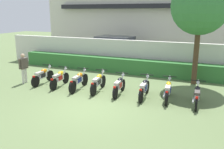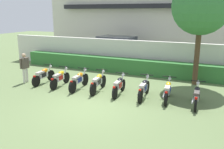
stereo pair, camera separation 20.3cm
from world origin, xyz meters
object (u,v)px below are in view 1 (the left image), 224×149
(motorcycle_in_row_7, at_px, (197,95))
(motorcycle_in_row_2, at_px, (79,80))
(inspector_person, at_px, (24,66))
(parked_car, at_px, (116,49))
(motorcycle_in_row_5, at_px, (144,88))
(motorcycle_in_row_3, at_px, (98,82))
(tree_near_inspector, at_px, (200,6))
(motorcycle_in_row_1, at_px, (60,78))
(motorcycle_in_row_0, at_px, (43,76))
(motorcycle_in_row_4, at_px, (119,85))
(motorcycle_in_row_6, at_px, (168,90))

(motorcycle_in_row_7, bearing_deg, motorcycle_in_row_2, 87.50)
(motorcycle_in_row_7, xyz_separation_m, inspector_person, (-8.69, -0.14, 0.49))
(parked_car, distance_m, motorcycle_in_row_7, 9.65)
(parked_car, relative_size, motorcycle_in_row_5, 2.50)
(motorcycle_in_row_5, bearing_deg, motorcycle_in_row_3, 86.07)
(tree_near_inspector, relative_size, motorcycle_in_row_1, 2.93)
(motorcycle_in_row_0, bearing_deg, motorcycle_in_row_4, -92.85)
(parked_car, bearing_deg, motorcycle_in_row_5, -52.72)
(motorcycle_in_row_3, distance_m, motorcycle_in_row_7, 4.45)
(motorcycle_in_row_2, bearing_deg, motorcycle_in_row_5, -93.18)
(motorcycle_in_row_2, relative_size, motorcycle_in_row_7, 1.09)
(motorcycle_in_row_4, relative_size, motorcycle_in_row_6, 0.96)
(parked_car, height_order, motorcycle_in_row_5, parked_car)
(tree_near_inspector, bearing_deg, motorcycle_in_row_5, -120.69)
(motorcycle_in_row_3, xyz_separation_m, motorcycle_in_row_4, (1.08, -0.06, -0.02))
(motorcycle_in_row_5, bearing_deg, tree_near_inspector, -33.71)
(motorcycle_in_row_0, relative_size, motorcycle_in_row_6, 1.00)
(motorcycle_in_row_4, bearing_deg, motorcycle_in_row_7, -94.83)
(motorcycle_in_row_5, height_order, inspector_person, inspector_person)
(motorcycle_in_row_0, relative_size, motorcycle_in_row_1, 1.00)
(motorcycle_in_row_3, xyz_separation_m, motorcycle_in_row_6, (3.27, 0.06, -0.00))
(motorcycle_in_row_6, height_order, motorcycle_in_row_7, motorcycle_in_row_6)
(motorcycle_in_row_1, xyz_separation_m, motorcycle_in_row_7, (6.58, -0.01, -0.00))
(motorcycle_in_row_7, bearing_deg, motorcycle_in_row_6, 80.64)
(motorcycle_in_row_2, xyz_separation_m, motorcycle_in_row_4, (2.10, 0.02, -0.02))
(motorcycle_in_row_4, height_order, motorcycle_in_row_5, motorcycle_in_row_5)
(motorcycle_in_row_0, height_order, motorcycle_in_row_1, motorcycle_in_row_0)
(motorcycle_in_row_1, bearing_deg, motorcycle_in_row_4, -95.28)
(motorcycle_in_row_5, height_order, motorcycle_in_row_7, motorcycle_in_row_5)
(motorcycle_in_row_2, distance_m, motorcycle_in_row_4, 2.10)
(inspector_person, bearing_deg, motorcycle_in_row_0, 13.38)
(tree_near_inspector, relative_size, motorcycle_in_row_5, 2.87)
(motorcycle_in_row_0, relative_size, motorcycle_in_row_5, 0.98)
(motorcycle_in_row_0, xyz_separation_m, inspector_person, (-1.00, -0.24, 0.48))
(motorcycle_in_row_4, bearing_deg, motorcycle_in_row_3, 82.42)
(motorcycle_in_row_5, relative_size, motorcycle_in_row_6, 1.02)
(parked_car, xyz_separation_m, motorcycle_in_row_6, (5.18, -7.10, -0.49))
(tree_near_inspector, relative_size, inspector_person, 3.42)
(motorcycle_in_row_1, relative_size, motorcycle_in_row_3, 0.95)
(motorcycle_in_row_6, bearing_deg, tree_near_inspector, -20.66)
(motorcycle_in_row_4, bearing_deg, motorcycle_in_row_6, -91.33)
(tree_near_inspector, distance_m, inspector_person, 9.46)
(motorcycle_in_row_3, bearing_deg, motorcycle_in_row_2, 89.08)
(tree_near_inspector, relative_size, motorcycle_in_row_6, 2.94)
(tree_near_inspector, distance_m, motorcycle_in_row_4, 5.59)
(motorcycle_in_row_0, relative_size, inspector_person, 1.16)
(parked_car, distance_m, motorcycle_in_row_3, 7.43)
(motorcycle_in_row_7, bearing_deg, parked_car, 38.79)
(motorcycle_in_row_0, height_order, motorcycle_in_row_6, motorcycle_in_row_6)
(motorcycle_in_row_1, height_order, motorcycle_in_row_2, motorcycle_in_row_2)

